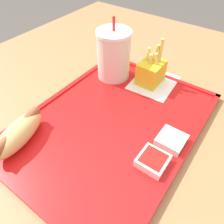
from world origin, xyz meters
name	(u,v)px	position (x,y,z in m)	size (l,w,h in m)	color
dining_table	(116,209)	(0.00, 0.00, 0.38)	(1.36, 1.19, 0.76)	olive
food_tray	(112,123)	(0.03, 0.04, 0.76)	(0.47, 0.35, 0.01)	red
paper_napkin	(154,83)	(0.21, 0.03, 0.77)	(0.14, 0.12, 0.00)	white
soda_cup	(114,55)	(0.18, 0.14, 0.83)	(0.09, 0.09, 0.17)	silver
hot_dog_far	(18,133)	(-0.13, 0.16, 0.79)	(0.14, 0.08, 0.04)	tan
fries_carton	(151,72)	(0.21, 0.04, 0.80)	(0.07, 0.06, 0.12)	gold
sauce_cup_mayo	(171,140)	(0.05, -0.10, 0.78)	(0.05, 0.05, 0.02)	silver
sauce_cup_ketchup	(153,160)	(-0.02, -0.09, 0.78)	(0.05, 0.05, 0.02)	silver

